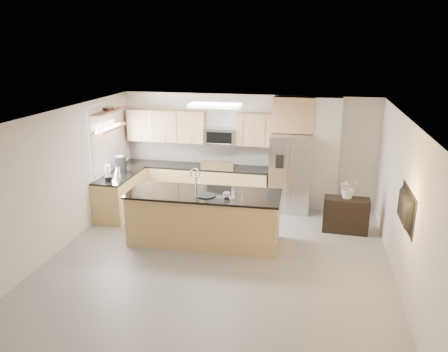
% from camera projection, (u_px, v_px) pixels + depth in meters
% --- Properties ---
extents(floor, '(6.50, 6.50, 0.00)m').
position_uv_depth(floor, '(217.00, 263.00, 7.74)').
color(floor, gray).
rests_on(floor, ground).
extents(ceiling, '(6.00, 6.50, 0.02)m').
position_uv_depth(ceiling, '(216.00, 117.00, 6.98)').
color(ceiling, white).
rests_on(ceiling, wall_back).
extents(wall_back, '(6.00, 0.02, 2.60)m').
position_uv_depth(wall_back, '(247.00, 149.00, 10.40)').
color(wall_back, beige).
rests_on(wall_back, floor).
extents(wall_front, '(6.00, 0.02, 2.60)m').
position_uv_depth(wall_front, '(144.00, 300.00, 4.32)').
color(wall_front, beige).
rests_on(wall_front, floor).
extents(wall_left, '(0.02, 6.50, 2.60)m').
position_uv_depth(wall_left, '(57.00, 182.00, 7.96)').
color(wall_left, beige).
rests_on(wall_left, floor).
extents(wall_right, '(0.02, 6.50, 2.60)m').
position_uv_depth(wall_right, '(405.00, 207.00, 6.77)').
color(wall_right, beige).
rests_on(wall_right, floor).
extents(back_counter, '(3.55, 0.66, 1.44)m').
position_uv_depth(back_counter, '(195.00, 183.00, 10.59)').
color(back_counter, tan).
rests_on(back_counter, floor).
extents(left_counter, '(0.66, 1.50, 0.92)m').
position_uv_depth(left_counter, '(120.00, 194.00, 9.87)').
color(left_counter, tan).
rests_on(left_counter, floor).
extents(range, '(0.76, 0.64, 1.14)m').
position_uv_depth(range, '(220.00, 185.00, 10.45)').
color(range, black).
rests_on(range, floor).
extents(upper_cabinets, '(3.50, 0.33, 0.75)m').
position_uv_depth(upper_cabinets, '(192.00, 127.00, 10.35)').
color(upper_cabinets, '#A67F5A').
rests_on(upper_cabinets, wall_back).
extents(microwave, '(0.76, 0.40, 0.40)m').
position_uv_depth(microwave, '(221.00, 137.00, 10.23)').
color(microwave, '#ACACAE').
rests_on(microwave, upper_cabinets).
extents(refrigerator, '(0.92, 0.78, 1.78)m').
position_uv_depth(refrigerator, '(290.00, 173.00, 9.96)').
color(refrigerator, '#ACACAE').
rests_on(refrigerator, floor).
extents(partition_column, '(0.60, 0.30, 2.60)m').
position_uv_depth(partition_column, '(325.00, 155.00, 9.90)').
color(partition_column, beige).
rests_on(partition_column, floor).
extents(window, '(0.04, 1.15, 1.65)m').
position_uv_depth(window, '(104.00, 142.00, 9.58)').
color(window, white).
rests_on(window, wall_left).
extents(shelf_lower, '(0.30, 1.20, 0.04)m').
position_uv_depth(shelf_lower, '(110.00, 128.00, 9.56)').
color(shelf_lower, '#935C3B').
rests_on(shelf_lower, wall_left).
extents(shelf_upper, '(0.30, 1.20, 0.04)m').
position_uv_depth(shelf_upper, '(109.00, 111.00, 9.45)').
color(shelf_upper, '#935C3B').
rests_on(shelf_upper, wall_left).
extents(ceiling_fixture, '(1.00, 0.50, 0.06)m').
position_uv_depth(ceiling_fixture, '(215.00, 105.00, 8.57)').
color(ceiling_fixture, white).
rests_on(ceiling_fixture, ceiling).
extents(island, '(2.94, 1.12, 1.43)m').
position_uv_depth(island, '(204.00, 217.00, 8.44)').
color(island, tan).
rests_on(island, floor).
extents(credenza, '(0.92, 0.41, 0.72)m').
position_uv_depth(credenza, '(346.00, 215.00, 8.93)').
color(credenza, black).
rests_on(credenza, floor).
extents(cup, '(0.17, 0.17, 0.10)m').
position_uv_depth(cup, '(227.00, 195.00, 8.03)').
color(cup, silver).
rests_on(cup, island).
extents(platter, '(0.40, 0.40, 0.02)m').
position_uv_depth(platter, '(206.00, 195.00, 8.13)').
color(platter, black).
rests_on(platter, island).
extents(blender, '(0.15, 0.15, 0.35)m').
position_uv_depth(blender, '(108.00, 174.00, 9.23)').
color(blender, black).
rests_on(blender, left_counter).
extents(kettle, '(0.22, 0.22, 0.27)m').
position_uv_depth(kettle, '(117.00, 172.00, 9.54)').
color(kettle, '#ACACAE').
rests_on(kettle, left_counter).
extents(coffee_maker, '(0.26, 0.29, 0.38)m').
position_uv_depth(coffee_maker, '(121.00, 165.00, 9.85)').
color(coffee_maker, black).
rests_on(coffee_maker, left_counter).
extents(bowl, '(0.50, 0.50, 0.09)m').
position_uv_depth(bowl, '(109.00, 108.00, 9.46)').
color(bowl, '#ACACAE').
rests_on(bowl, shelf_upper).
extents(flower_vase, '(0.72, 0.68, 0.63)m').
position_uv_depth(flower_vase, '(349.00, 183.00, 8.76)').
color(flower_vase, silver).
rests_on(flower_vase, credenza).
extents(television, '(0.14, 1.08, 0.62)m').
position_uv_depth(television, '(402.00, 208.00, 6.58)').
color(television, black).
rests_on(television, wall_right).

